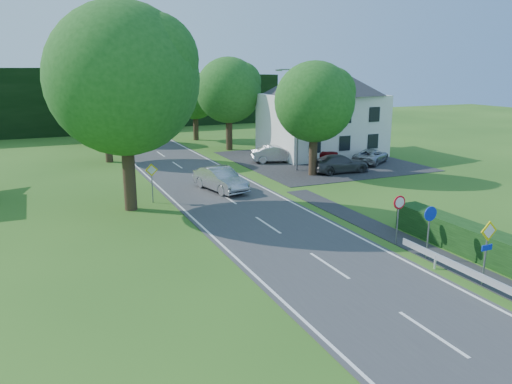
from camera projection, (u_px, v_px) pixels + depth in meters
name	position (u px, v px, depth m)	size (l,w,h in m)	color
road	(253.00, 215.00, 27.92)	(7.00, 80.00, 0.04)	#3B3B3E
parking_pad	(318.00, 161.00, 44.16)	(14.00, 16.00, 0.04)	#252527
line_edge_left	(197.00, 222.00, 26.64)	(0.12, 80.00, 0.01)	white
line_edge_right	(303.00, 208.00, 29.19)	(0.12, 80.00, 0.01)	white
line_centre	(253.00, 215.00, 27.92)	(0.12, 80.00, 0.01)	white
tree_main	(125.00, 109.00, 27.70)	(9.40, 9.40, 11.64)	#1D5218
tree_left_far	(106.00, 113.00, 42.66)	(7.00, 7.00, 8.58)	#1D5218
tree_right_far	(229.00, 104.00, 49.08)	(7.40, 7.40, 9.09)	#1D5218
tree_left_back	(96.00, 106.00, 53.56)	(6.60, 6.60, 8.07)	#1D5218
tree_right_back	(195.00, 106.00, 55.97)	(6.20, 6.20, 7.56)	#1D5218
tree_right_mid	(314.00, 119.00, 37.31)	(7.00, 7.00, 8.58)	#1D5218
treeline_right	(176.00, 100.00, 71.02)	(30.00, 5.00, 7.00)	black
house_white	(322.00, 108.00, 46.54)	(10.60, 8.40, 8.60)	white
streetlight	(296.00, 115.00, 38.87)	(2.03, 0.18, 8.00)	slate
sign_priority_right	(487.00, 241.00, 18.51)	(0.78, 0.09, 2.59)	slate
sign_roundabout	(430.00, 222.00, 21.21)	(0.64, 0.08, 2.37)	slate
sign_speed_limit	(399.00, 208.00, 22.95)	(0.64, 0.11, 2.37)	slate
sign_priority_left	(152.00, 175.00, 30.16)	(0.78, 0.09, 2.44)	slate
moving_car	(220.00, 179.00, 33.24)	(1.65, 4.73, 1.56)	#A09FA4
motorcycle	(221.00, 170.00, 37.39)	(0.69, 1.97, 1.03)	black
parked_car_red	(312.00, 152.00, 43.69)	(1.91, 4.74, 1.61)	maroon
parked_car_silver_a	(276.00, 154.00, 43.28)	(1.51, 4.34, 1.43)	silver
parked_car_grey	(340.00, 164.00, 39.07)	(1.93, 4.74, 1.38)	#48484C
parked_car_silver_b	(371.00, 156.00, 42.78)	(2.05, 4.44, 1.23)	#ACACB3
parasol	(319.00, 146.00, 46.17)	(2.13, 2.17, 1.96)	#B0380E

